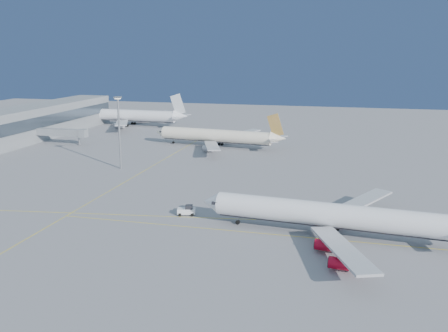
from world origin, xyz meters
TOP-DOWN VIEW (x-y plane):
  - ground at (0.00, 0.00)m, footprint 500.00×500.00m
  - terminal at (-114.93, 85.00)m, footprint 18.40×110.00m
  - jet_bridge at (-93.11, 72.00)m, footprint 23.60×3.60m
  - taxiway_lines at (-14.71, 6.34)m, footprint 118.86×140.00m
  - airliner_virgin at (25.09, -11.57)m, footprint 62.39×55.80m
  - airliner_etihad at (-26.59, 82.64)m, footprint 59.47×54.58m
  - airliner_third at (-88.80, 130.54)m, footprint 67.03×61.86m
  - pushback_tug at (-11.18, -5.80)m, footprint 4.80×3.52m
  - light_mast at (-49.13, 36.00)m, footprint 2.15×2.15m

SIDE VIEW (x-z plane):
  - ground at x=0.00m, z-range 0.00..0.00m
  - taxiway_lines at x=-14.71m, z-range 0.00..0.02m
  - pushback_tug at x=-11.18m, z-range -0.09..2.39m
  - airliner_virgin at x=25.09m, z-range -3.05..12.33m
  - airliner_etihad at x=-26.59m, z-range -3.04..12.49m
  - jet_bridge at x=-93.11m, z-range 1.72..8.62m
  - airliner_third at x=-88.80m, z-range -3.55..14.45m
  - terminal at x=-114.93m, z-range 0.01..15.01m
  - light_mast at x=-49.13m, z-range 2.24..27.12m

